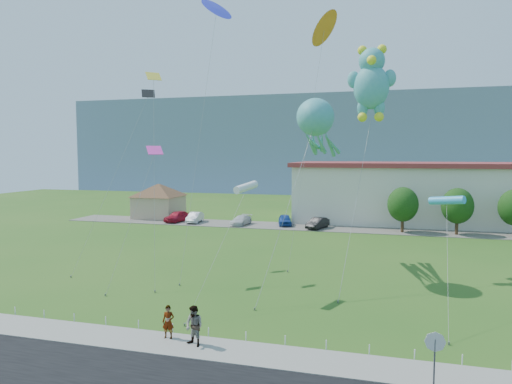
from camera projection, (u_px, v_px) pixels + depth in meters
The scene contains 25 objects.
ground at pixel (235, 329), 24.33m from camera, with size 160.00×160.00×0.00m, color #285718.
sidewalk at pixel (217, 350), 21.68m from camera, with size 80.00×2.50×0.10m, color gray.
parking_strip at pixel (319, 228), 57.98m from camera, with size 70.00×6.00×0.06m, color #59544C.
hill_ridge at pixel (356, 144), 138.67m from camera, with size 160.00×50.00×25.00m, color slate.
pavilion at pixel (159, 197), 66.91m from camera, with size 9.20×9.20×5.00m.
stop_sign at pixel (435, 348), 17.64m from camera, with size 0.80×0.07×2.50m.
rope_fence at pixel (227, 334), 23.06m from camera, with size 26.05×0.05×0.50m.
tree_near at pixel (403, 204), 54.12m from camera, with size 3.60×3.60×5.47m.
tree_mid at pixel (457, 206), 52.55m from camera, with size 3.60×3.60×5.47m.
pedestrian_left at pixel (168, 322), 22.89m from camera, with size 0.61×0.40×1.67m, color gray.
pedestrian_right at pixel (194, 326), 21.96m from camera, with size 0.95×0.74×1.95m, color gray.
parked_car_red at pixel (178, 216), 62.73m from camera, with size 1.79×4.46×1.52m, color #AB152A.
parked_car_silver at pixel (195, 217), 62.12m from camera, with size 1.46×4.18×1.38m, color #BBBCC3.
parked_car_white at pixel (241, 220), 59.94m from camera, with size 1.71×4.21×1.22m, color silver.
parked_car_blue at pixel (285, 220), 59.70m from camera, with size 1.64×4.07×1.39m, color #1B4297.
parked_car_black at pixel (318, 223), 57.08m from camera, with size 1.45×4.16×1.37m, color black.
octopus_kite at pixel (317, 128), 35.05m from camera, with size 3.81×15.09×13.48m.
teddy_bear_kite at pixel (371, 81), 35.02m from camera, with size 3.65×9.56×17.67m.
small_kite_black at pixel (139, 115), 38.64m from camera, with size 3.72×7.68×14.99m.
small_kite_orange at pixel (323, 34), 37.37m from camera, with size 3.17×4.36×20.33m.
small_kite_pink at pixel (150, 164), 33.33m from camera, with size 1.87×5.65×10.07m.
small_kite_white at pixel (246, 188), 29.73m from camera, with size 1.96×7.40×7.63m.
small_kite_yellow at pixel (154, 102), 34.83m from camera, with size 3.35×6.09×15.82m.
small_kite_cyan at pixel (447, 201), 28.06m from camera, with size 0.87×7.87×6.94m.
small_kite_blue at pixel (216, 16), 36.02m from camera, with size 1.80×6.55×21.52m.
Camera 1 is at (7.31, -22.51, 9.34)m, focal length 32.00 mm.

